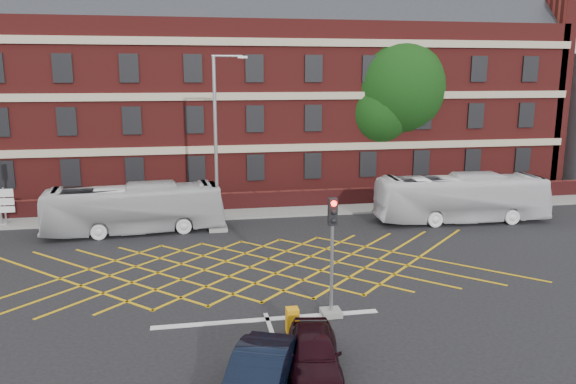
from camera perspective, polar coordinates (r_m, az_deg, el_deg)
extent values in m
plane|color=black|center=(23.34, -3.34, -9.27)|extent=(120.00, 120.00, 0.00)
cube|color=maroon|center=(43.77, -6.98, 8.60)|extent=(50.00, 12.00, 12.00)
cube|color=#212329|center=(43.86, -7.18, 16.45)|extent=(51.00, 10.61, 10.61)
cube|color=#B7A88C|center=(37.67, -6.46, 9.63)|extent=(50.00, 0.18, 0.50)
cube|color=black|center=(37.77, -6.41, 7.36)|extent=(1.20, 0.14, 1.80)
cube|color=#501516|center=(35.60, -5.90, -0.97)|extent=(56.00, 0.50, 1.10)
cube|color=slate|center=(34.74, -5.75, -2.12)|extent=(60.00, 3.00, 0.12)
cube|color=#CC990C|center=(25.21, -3.90, -7.64)|extent=(8.22, 8.22, 0.02)
cube|color=silver|center=(20.14, -2.10, -12.79)|extent=(8.00, 0.30, 0.02)
imported|color=silver|center=(31.36, -15.32, -1.63)|extent=(9.67, 2.98, 2.65)
imported|color=silver|center=(34.00, 17.20, -0.60)|extent=(10.10, 2.91, 2.78)
imported|color=black|center=(15.42, -2.98, -18.24)|extent=(2.80, 4.32, 1.34)
imported|color=black|center=(16.68, 2.66, -15.93)|extent=(2.06, 3.88, 1.26)
cylinder|color=black|center=(43.01, 10.36, 4.41)|extent=(0.90, 0.90, 5.98)
sphere|color=black|center=(42.68, 10.58, 10.47)|extent=(7.79, 7.79, 7.79)
sphere|color=black|center=(41.49, 8.93, 8.07)|extent=(5.06, 5.06, 5.06)
sphere|color=black|center=(44.02, 11.99, 8.68)|extent=(4.67, 4.67, 4.67)
cube|color=slate|center=(20.46, 4.39, -12.12)|extent=(0.70, 0.70, 0.20)
cylinder|color=gray|center=(19.85, 4.47, -7.77)|extent=(0.12, 0.12, 3.50)
cube|color=black|center=(19.26, 4.56, -2.01)|extent=(0.30, 0.25, 0.95)
sphere|color=#FF0C05|center=(19.06, 4.69, -1.18)|extent=(0.20, 0.20, 0.20)
cube|color=slate|center=(35.75, -27.07, -2.91)|extent=(0.70, 0.70, 0.20)
cube|color=slate|center=(31.16, -7.12, -3.71)|extent=(1.00, 1.00, 0.20)
cylinder|color=gray|center=(30.26, -7.34, 4.66)|extent=(0.18, 0.18, 9.35)
cylinder|color=gray|center=(30.09, -6.22, 13.57)|extent=(1.60, 0.12, 0.12)
cube|color=gray|center=(30.16, -4.65, 13.50)|extent=(0.50, 0.20, 0.12)
cylinder|color=gray|center=(35.49, -26.83, -1.33)|extent=(0.10, 0.10, 2.20)
cube|color=silver|center=(35.25, -26.99, -0.09)|extent=(1.10, 0.06, 0.45)
cube|color=silver|center=(35.35, -26.92, -0.89)|extent=(1.10, 0.06, 0.40)
cube|color=silver|center=(35.44, -26.85, -1.60)|extent=(1.10, 0.06, 0.35)
cube|color=orange|center=(19.03, 0.44, -12.92)|extent=(0.41, 0.41, 0.85)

